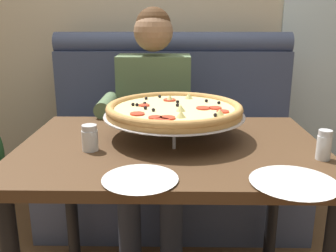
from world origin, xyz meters
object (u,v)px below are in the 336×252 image
Objects in this scene: booth_bench at (172,152)px; plate_near_left at (140,177)px; diner_main at (153,115)px; shaker_parmesan at (324,147)px; patio_chair at (315,94)px; dining_table at (171,168)px; pizza at (174,110)px; shaker_oregano at (90,140)px; plate_near_right at (294,180)px.

plate_near_left is (-0.09, -1.21, 0.36)m from booth_bench.
diner_main reaches higher than shaker_parmesan.
patio_chair is at bearing 70.17° from shaker_parmesan.
dining_table is 0.90× the size of diner_main.
shaker_parmesan is (0.51, -0.25, -0.07)m from pizza.
patio_chair reaches higher than shaker_oregano.
shaker_parmesan is at bearing 16.84° from plate_near_left.
shaker_oregano is (-0.29, -0.95, 0.39)m from booth_bench.
plate_near_left is 0.45m from plate_near_right.
patio_chair is at bearing 60.09° from plate_near_left.
patio_chair is (1.36, 2.18, -0.13)m from dining_table.
dining_table is at bearing -121.92° from patio_chair.
dining_table is at bearing 135.53° from plate_near_right.
plate_near_right is at bearing -2.11° from plate_near_left.
pizza reaches higher than plate_near_right.
dining_table is 11.18× the size of shaker_parmesan.
diner_main is 2.27× the size of pizza.
dining_table is at bearing 14.33° from shaker_oregano.
diner_main is 0.72m from shaker_oregano.
dining_table is 0.56m from shaker_parmesan.
dining_table is 0.33m from shaker_oregano.
shaker_parmesan is (0.62, -0.76, 0.08)m from diner_main.
booth_bench is 16.12× the size of shaker_oregano.
dining_table is 2.04× the size of pizza.
booth_bench reaches higher than shaker_parmesan.
patio_chair is at bearing 57.14° from pizza.
booth_bench is 1.33m from plate_near_right.
pizza reaches higher than dining_table.
booth_bench is 2.73× the size of pizza.
plate_near_right is at bearing -73.75° from booth_bench.
pizza is 0.36m from shaker_oregano.
plate_near_left is at bearing -163.16° from shaker_parmesan.
booth_bench is 0.91m from pizza.
shaker_parmesan is (0.81, -0.08, 0.00)m from shaker_oregano.
booth_bench is 0.42m from diner_main.
plate_near_left is at bearing -89.26° from diner_main.
patio_chair is at bearing 53.79° from shaker_oregano.
shaker_oregano is 0.37× the size of plate_near_right.
patio_chair is (1.45, 2.51, -0.24)m from plate_near_left.
diner_main is 0.55m from pizza.
booth_bench is 1.22m from shaker_parmesan.
plate_near_left is (0.01, -0.95, 0.05)m from diner_main.
pizza is 2.20× the size of plate_near_right.
pizza reaches higher than plate_near_left.
pizza is at bearing 127.78° from plate_near_right.
shaker_oregano is at bearing -150.75° from pizza.
diner_main is at bearing 99.42° from dining_table.
plate_near_right is 2.73m from patio_chair.
booth_bench is 14.93× the size of shaker_parmesan.
shaker_parmesan is at bearing -109.83° from patio_chair.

